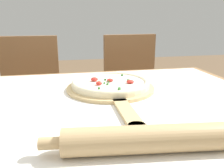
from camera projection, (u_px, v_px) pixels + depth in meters
dining_table at (105, 130)px, 0.83m from camera, size 1.23×0.96×0.72m
towel_cloth at (105, 102)px, 0.80m from camera, size 1.15×0.88×0.00m
pizza_peel at (112, 90)px, 0.91m from camera, size 0.34×0.55×0.01m
pizza at (110, 83)px, 0.93m from camera, size 0.30×0.30×0.03m
rolling_pin at (152, 139)px, 0.49m from camera, size 0.46×0.10×0.06m
chair_left at (31, 95)px, 1.55m from camera, size 0.40×0.40×0.88m
chair_right at (133, 89)px, 1.68m from camera, size 0.43×0.43×0.88m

